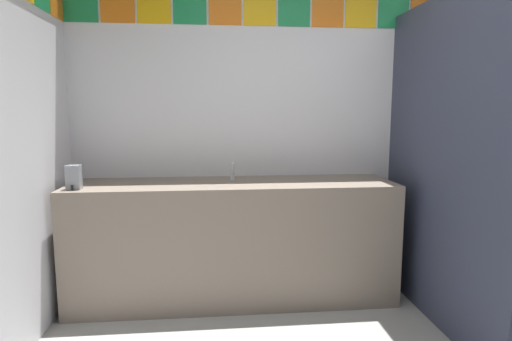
# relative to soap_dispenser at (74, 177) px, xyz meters

# --- Properties ---
(wall_back) EXTENTS (4.18, 0.09, 2.70)m
(wall_back) POSITION_rel_soap_dispenser_xyz_m (1.93, 0.50, 0.40)
(wall_back) COLOR silver
(wall_back) RESTS_ON ground_plane
(vanity_counter) EXTENTS (2.33, 0.58, 0.88)m
(vanity_counter) POSITION_rel_soap_dispenser_xyz_m (1.05, 0.17, -0.51)
(vanity_counter) COLOR gray
(vanity_counter) RESTS_ON ground_plane
(faucet_center) EXTENTS (0.04, 0.10, 0.14)m
(faucet_center) POSITION_rel_soap_dispenser_xyz_m (1.05, 0.26, -0.03)
(faucet_center) COLOR silver
(faucet_center) RESTS_ON vanity_counter
(soap_dispenser) EXTENTS (0.09, 0.09, 0.16)m
(soap_dispenser) POSITION_rel_soap_dispenser_xyz_m (0.00, 0.00, 0.00)
(soap_dispenser) COLOR gray
(soap_dispenser) RESTS_ON vanity_counter
(stall_divider) EXTENTS (0.92, 1.50, 2.11)m
(stall_divider) POSITION_rel_soap_dispenser_xyz_m (2.52, -0.55, 0.10)
(stall_divider) COLOR #33384C
(stall_divider) RESTS_ON ground_plane
(toilet) EXTENTS (0.39, 0.49, 0.74)m
(toilet) POSITION_rel_soap_dispenser_xyz_m (2.94, 0.06, -0.65)
(toilet) COLOR white
(toilet) RESTS_ON ground_plane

